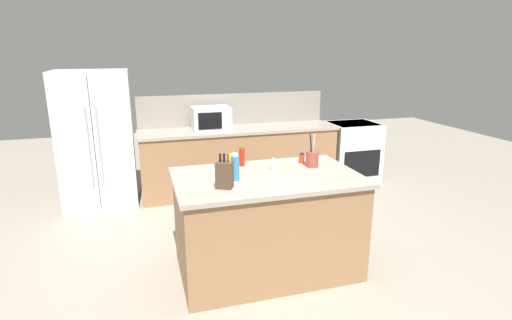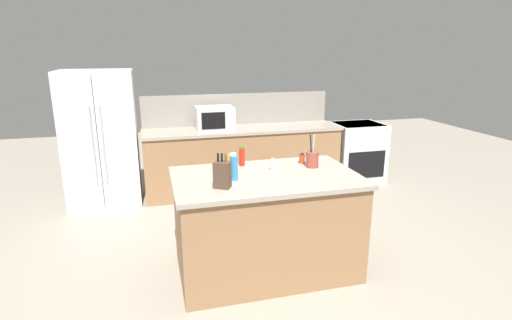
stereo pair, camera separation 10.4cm
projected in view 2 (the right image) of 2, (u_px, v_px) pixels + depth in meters
The scene contains 14 objects.
ground_plane at pixel (265, 268), 3.84m from camera, with size 14.00×14.00×0.00m, color gray.
back_counter_run at pixel (243, 160), 5.84m from camera, with size 2.84×0.66×0.94m.
wall_backsplash at pixel (238, 109), 5.94m from camera, with size 2.80×0.03×0.46m, color gray.
kitchen_island at pixel (266, 223), 3.72m from camera, with size 1.67×1.03×0.94m.
refrigerator at pixel (101, 138), 5.29m from camera, with size 0.92×0.75×1.78m.
range_oven at pixel (357, 152), 6.29m from camera, with size 0.76×0.65×0.92m.
microwave at pixel (215, 118), 5.56m from camera, with size 0.52×0.39×0.32m.
knife_block at pixel (222, 174), 3.25m from camera, with size 0.16×0.15×0.29m.
utensil_crock at pixel (312, 159), 3.83m from camera, with size 0.12×0.12×0.32m.
honey_jar at pixel (231, 161), 3.80m from camera, with size 0.07×0.07×0.14m.
spice_jar_paprika at pixel (302, 159), 3.97m from camera, with size 0.06×0.06×0.10m.
dish_soap_bottle at pixel (234, 167), 3.44m from camera, with size 0.07×0.07×0.24m.
hot_sauce_bottle at pixel (242, 156), 3.87m from camera, with size 0.06×0.06×0.20m.
salt_shaker at pixel (273, 164), 3.74m from camera, with size 0.04×0.04×0.11m.
Camera 2 is at (-0.97, -3.28, 2.04)m, focal length 28.00 mm.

